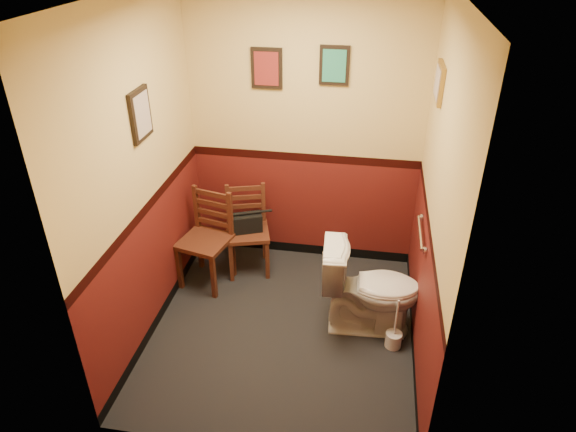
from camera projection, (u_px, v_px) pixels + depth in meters
The scene contains 16 objects.
floor at pixel (283, 329), 4.48m from camera, with size 2.20×2.40×0.00m, color black.
wall_back at pixel (305, 134), 4.82m from camera, with size 2.20×2.70×0.00m, color #571512.
wall_front at pixel (243, 293), 2.78m from camera, with size 2.20×2.70×0.00m, color #571512.
wall_left at pixel (142, 181), 3.96m from camera, with size 2.40×2.70×0.00m, color #571512.
wall_right at pixel (435, 204), 3.64m from camera, with size 2.40×2.70×0.00m, color #571512.
grab_bar at pixel (421, 233), 4.06m from camera, with size 0.05×0.56×0.06m.
framed_print_back_a at pixel (267, 68), 4.55m from camera, with size 0.28×0.04×0.36m.
framed_print_back_b at pixel (334, 65), 4.44m from camera, with size 0.26×0.04×0.34m.
framed_print_left at pixel (141, 115), 3.79m from camera, with size 0.04×0.30×0.38m.
framed_print_right at pixel (439, 83), 3.80m from camera, with size 0.04×0.34×0.28m.
toilet at pixel (371, 289), 4.31m from camera, with size 0.47×0.83×0.82m, color white.
toilet_brush at pixel (393, 339), 4.27m from camera, with size 0.14×0.14×0.49m.
chair_left at pixel (207, 239), 4.87m from camera, with size 0.52×0.52×0.93m.
chair_right at pixel (247, 230), 5.06m from camera, with size 0.51×0.51×0.88m.
handbag at pixel (247, 223), 4.97m from camera, with size 0.32×0.24×0.21m.
tp_stack at pixel (333, 255), 5.33m from camera, with size 0.22×0.11×0.19m.
Camera 1 is at (0.60, -3.31, 3.11)m, focal length 32.00 mm.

